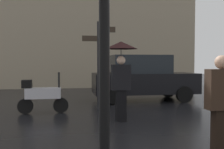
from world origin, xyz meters
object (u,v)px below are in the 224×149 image
object	(u,v)px
parked_scooter	(42,95)
street_signpost	(98,56)
pedestrian_with_umbrella	(121,63)
pedestrian_with_bag	(222,100)
parked_car_left	(143,78)

from	to	relation	value
parked_scooter	street_signpost	distance (m)	2.16
pedestrian_with_umbrella	street_signpost	world-z (taller)	street_signpost
pedestrian_with_bag	parked_car_left	xyz separation A→B (m)	(0.61, 6.41, -0.01)
pedestrian_with_umbrella	street_signpost	bearing A→B (deg)	48.27
pedestrian_with_bag	parked_scooter	bearing A→B (deg)	-163.49
pedestrian_with_bag	street_signpost	xyz separation A→B (m)	(-1.38, 4.74, 0.80)
street_signpost	parked_car_left	bearing A→B (deg)	39.95
pedestrian_with_umbrella	street_signpost	distance (m)	1.88
parked_car_left	street_signpost	size ratio (longest dim) A/B	1.43
pedestrian_with_umbrella	parked_scooter	distance (m)	2.74
parked_car_left	parked_scooter	bearing A→B (deg)	-152.85
parked_scooter	street_signpost	xyz separation A→B (m)	(1.77, 0.40, 1.17)
pedestrian_with_bag	parked_scooter	distance (m)	5.38
street_signpost	pedestrian_with_bag	bearing A→B (deg)	-73.79
pedestrian_with_bag	parked_scooter	xyz separation A→B (m)	(-3.15, 4.35, -0.37)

